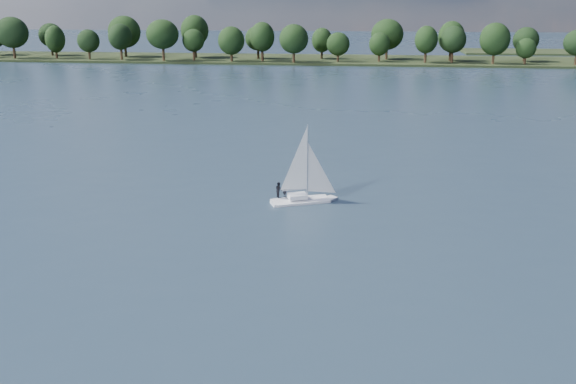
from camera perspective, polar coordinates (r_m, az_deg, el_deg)
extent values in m
plane|color=#233342|center=(129.74, 2.24, 7.24)|extent=(700.00, 700.00, 0.00)
cube|color=black|center=(240.72, 4.60, 11.55)|extent=(660.00, 40.00, 1.50)
cube|color=white|center=(70.04, 1.23, -0.96)|extent=(7.03, 4.52, 0.81)
cube|color=white|center=(69.80, 1.23, -0.33)|extent=(2.33, 1.92, 0.50)
cylinder|color=#BBBAC2|center=(68.79, 1.25, 2.68)|extent=(0.12, 0.12, 8.05)
imported|color=black|center=(69.94, -0.28, 0.24)|extent=(0.71, 0.76, 1.74)
imported|color=black|center=(69.79, -0.83, 0.20)|extent=(1.01, 1.07, 1.74)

